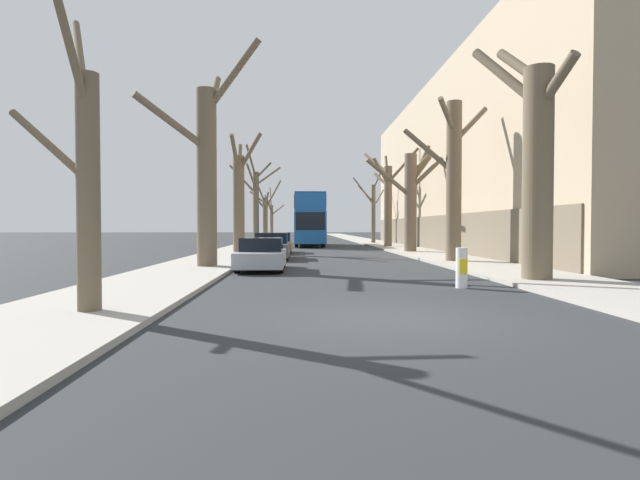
# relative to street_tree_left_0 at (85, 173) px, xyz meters

# --- Properties ---
(ground_plane) EXTENTS (300.00, 300.00, 0.00)m
(ground_plane) POSITION_rel_street_tree_left_0_xyz_m (5.69, -0.44, -2.68)
(ground_plane) COLOR #2B2D30
(sidewalk_left) EXTENTS (3.42, 120.00, 0.12)m
(sidewalk_left) POSITION_rel_street_tree_left_0_xyz_m (-0.28, 49.56, -2.62)
(sidewalk_left) COLOR #A39E93
(sidewalk_left) RESTS_ON ground
(sidewalk_right) EXTENTS (3.42, 120.00, 0.12)m
(sidewalk_right) POSITION_rel_street_tree_left_0_xyz_m (11.66, 49.56, -2.62)
(sidewalk_right) COLOR #A39E93
(sidewalk_right) RESTS_ON ground
(building_facade_right) EXTENTS (10.08, 42.25, 12.30)m
(building_facade_right) POSITION_rel_street_tree_left_0_xyz_m (18.35, 27.34, 3.46)
(building_facade_right) COLOR tan
(building_facade_right) RESTS_ON ground
(street_tree_left_0) EXTENTS (1.93, 3.68, 6.35)m
(street_tree_left_0) POSITION_rel_street_tree_left_0_xyz_m (0.00, 0.00, 0.00)
(street_tree_left_0) COLOR brown
(street_tree_left_0) RESTS_ON ground
(street_tree_left_1) EXTENTS (4.71, 4.34, 9.03)m
(street_tree_left_1) POSITION_rel_street_tree_left_0_xyz_m (0.27, 10.66, 1.39)
(street_tree_left_1) COLOR brown
(street_tree_left_1) RESTS_ON ground
(street_tree_left_2) EXTENTS (1.95, 3.55, 7.51)m
(street_tree_left_2) POSITION_rel_street_tree_left_0_xyz_m (0.14, 22.17, 0.84)
(street_tree_left_2) COLOR brown
(street_tree_left_2) RESTS_ON ground
(street_tree_left_3) EXTENTS (4.50, 3.44, 8.36)m
(street_tree_left_3) POSITION_rel_street_tree_left_0_xyz_m (0.22, 32.76, 1.14)
(street_tree_left_3) COLOR brown
(street_tree_left_3) RESTS_ON ground
(street_tree_left_4) EXTENTS (3.57, 3.02, 6.75)m
(street_tree_left_4) POSITION_rel_street_tree_left_0_xyz_m (0.21, 43.98, 0.33)
(street_tree_left_4) COLOR brown
(street_tree_left_4) RESTS_ON ground
(street_tree_left_5) EXTENTS (2.68, 3.14, 6.94)m
(street_tree_left_5) POSITION_rel_street_tree_left_0_xyz_m (0.22, 55.16, 0.24)
(street_tree_left_5) COLOR brown
(street_tree_left_5) RESTS_ON ground
(street_tree_right_0) EXTENTS (2.34, 3.68, 7.63)m
(street_tree_right_0) POSITION_rel_street_tree_left_0_xyz_m (11.09, 5.28, 1.01)
(street_tree_right_0) COLOR brown
(street_tree_right_0) RESTS_ON ground
(street_tree_right_1) EXTENTS (3.91, 2.73, 7.46)m
(street_tree_right_1) POSITION_rel_street_tree_left_0_xyz_m (11.07, 13.40, 1.31)
(street_tree_right_1) COLOR brown
(street_tree_right_1) RESTS_ON ground
(street_tree_right_2) EXTENTS (4.84, 2.46, 7.02)m
(street_tree_right_2) POSITION_rel_street_tree_left_0_xyz_m (11.11, 22.35, 0.95)
(street_tree_right_2) COLOR brown
(street_tree_right_2) RESTS_ON ground
(street_tree_right_3) EXTENTS (3.88, 4.63, 8.10)m
(street_tree_right_3) POSITION_rel_street_tree_left_0_xyz_m (11.12, 31.07, 1.32)
(street_tree_right_3) COLOR brown
(street_tree_right_3) RESTS_ON ground
(street_tree_right_4) EXTENTS (3.41, 3.04, 7.24)m
(street_tree_right_4) POSITION_rel_street_tree_left_0_xyz_m (11.22, 40.07, 0.69)
(street_tree_right_4) COLOR brown
(street_tree_right_4) RESTS_ON ground
(double_decker_bus) EXTENTS (2.57, 10.57, 4.47)m
(double_decker_bus) POSITION_rel_street_tree_left_0_xyz_m (4.78, 34.67, -0.14)
(double_decker_bus) COLOR #19519E
(double_decker_bus) RESTS_ON ground
(parked_car_0) EXTENTS (1.78, 4.08, 1.26)m
(parked_car_0) POSITION_rel_street_tree_left_0_xyz_m (2.51, 9.91, -2.07)
(parked_car_0) COLOR #9EA3AD
(parked_car_0) RESTS_ON ground
(parked_car_1) EXTENTS (1.82, 4.55, 1.38)m
(parked_car_1) POSITION_rel_street_tree_left_0_xyz_m (2.51, 16.64, -2.02)
(parked_car_1) COLOR #4C5156
(parked_car_1) RESTS_ON ground
(parked_car_2) EXTENTS (1.86, 4.09, 1.33)m
(parked_car_2) POSITION_rel_street_tree_left_0_xyz_m (2.51, 22.81, -2.04)
(parked_car_2) COLOR olive
(parked_car_2) RESTS_ON ground
(traffic_bollard) EXTENTS (0.32, 0.33, 1.11)m
(traffic_bollard) POSITION_rel_street_tree_left_0_xyz_m (8.43, 3.99, -2.12)
(traffic_bollard) COLOR white
(traffic_bollard) RESTS_ON ground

